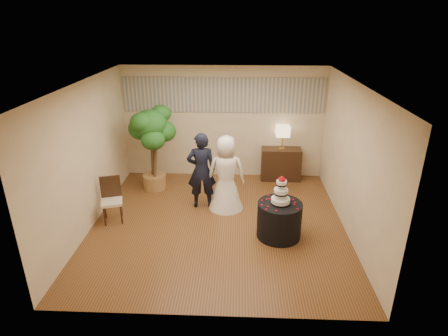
{
  "coord_description": "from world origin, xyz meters",
  "views": [
    {
      "loc": [
        0.39,
        -6.54,
        3.93
      ],
      "look_at": [
        0.1,
        0.4,
        1.05
      ],
      "focal_mm": 30.0,
      "sensor_mm": 36.0,
      "label": 1
    }
  ],
  "objects_px": {
    "table_lamp": "(282,138)",
    "ficus_tree": "(152,148)",
    "bride": "(226,173)",
    "groom": "(201,171)",
    "wedding_cake": "(281,190)",
    "side_chair": "(112,201)",
    "console": "(281,164)",
    "cake_table": "(279,220)"
  },
  "relations": [
    {
      "from": "table_lamp",
      "to": "ficus_tree",
      "type": "xyz_separation_m",
      "value": [
        -3.09,
        -0.68,
        -0.08
      ]
    },
    {
      "from": "table_lamp",
      "to": "console",
      "type": "bearing_deg",
      "value": 0.0
    },
    {
      "from": "wedding_cake",
      "to": "side_chair",
      "type": "distance_m",
      "value": 3.37
    },
    {
      "from": "groom",
      "to": "wedding_cake",
      "type": "bearing_deg",
      "value": 136.61
    },
    {
      "from": "ficus_tree",
      "to": "side_chair",
      "type": "bearing_deg",
      "value": -108.06
    },
    {
      "from": "bride",
      "to": "side_chair",
      "type": "distance_m",
      "value": 2.39
    },
    {
      "from": "bride",
      "to": "side_chair",
      "type": "xyz_separation_m",
      "value": [
        -2.27,
        -0.67,
        -0.35
      ]
    },
    {
      "from": "bride",
      "to": "console",
      "type": "bearing_deg",
      "value": -131.29
    },
    {
      "from": "console",
      "to": "table_lamp",
      "type": "bearing_deg",
      "value": 0.0
    },
    {
      "from": "groom",
      "to": "console",
      "type": "height_order",
      "value": "groom"
    },
    {
      "from": "bride",
      "to": "groom",
      "type": "bearing_deg",
      "value": -6.56
    },
    {
      "from": "groom",
      "to": "cake_table",
      "type": "bearing_deg",
      "value": 136.61
    },
    {
      "from": "ficus_tree",
      "to": "table_lamp",
      "type": "bearing_deg",
      "value": 12.45
    },
    {
      "from": "ficus_tree",
      "to": "side_chair",
      "type": "height_order",
      "value": "ficus_tree"
    },
    {
      "from": "wedding_cake",
      "to": "side_chair",
      "type": "bearing_deg",
      "value": 172.7
    },
    {
      "from": "bride",
      "to": "wedding_cake",
      "type": "xyz_separation_m",
      "value": [
        1.04,
        -1.09,
        0.15
      ]
    },
    {
      "from": "wedding_cake",
      "to": "cake_table",
      "type": "bearing_deg",
      "value": 0.0
    },
    {
      "from": "wedding_cake",
      "to": "console",
      "type": "distance_m",
      "value": 2.75
    },
    {
      "from": "groom",
      "to": "bride",
      "type": "bearing_deg",
      "value": 167.44
    },
    {
      "from": "ficus_tree",
      "to": "bride",
      "type": "bearing_deg",
      "value": -27.06
    },
    {
      "from": "console",
      "to": "side_chair",
      "type": "xyz_separation_m",
      "value": [
        -3.6,
        -2.25,
        0.05
      ]
    },
    {
      "from": "wedding_cake",
      "to": "ficus_tree",
      "type": "relative_size",
      "value": 0.27
    },
    {
      "from": "cake_table",
      "to": "ficus_tree",
      "type": "height_order",
      "value": "ficus_tree"
    },
    {
      "from": "bride",
      "to": "wedding_cake",
      "type": "distance_m",
      "value": 1.52
    },
    {
      "from": "wedding_cake",
      "to": "table_lamp",
      "type": "bearing_deg",
      "value": 83.87
    },
    {
      "from": "wedding_cake",
      "to": "table_lamp",
      "type": "distance_m",
      "value": 2.69
    },
    {
      "from": "wedding_cake",
      "to": "console",
      "type": "bearing_deg",
      "value": 83.87
    },
    {
      "from": "cake_table",
      "to": "ficus_tree",
      "type": "relative_size",
      "value": 0.41
    },
    {
      "from": "ficus_tree",
      "to": "groom",
      "type": "bearing_deg",
      "value": -34.58
    },
    {
      "from": "table_lamp",
      "to": "bride",
      "type": "bearing_deg",
      "value": -130.03
    },
    {
      "from": "groom",
      "to": "table_lamp",
      "type": "bearing_deg",
      "value": -147.7
    },
    {
      "from": "console",
      "to": "ficus_tree",
      "type": "relative_size",
      "value": 0.48
    },
    {
      "from": "groom",
      "to": "bride",
      "type": "xyz_separation_m",
      "value": [
        0.53,
        -0.05,
        -0.03
      ]
    },
    {
      "from": "table_lamp",
      "to": "ficus_tree",
      "type": "bearing_deg",
      "value": -167.55
    },
    {
      "from": "console",
      "to": "side_chair",
      "type": "bearing_deg",
      "value": -147.61
    },
    {
      "from": "wedding_cake",
      "to": "console",
      "type": "height_order",
      "value": "wedding_cake"
    },
    {
      "from": "console",
      "to": "table_lamp",
      "type": "distance_m",
      "value": 0.7
    },
    {
      "from": "bride",
      "to": "cake_table",
      "type": "relative_size",
      "value": 1.96
    },
    {
      "from": "table_lamp",
      "to": "ficus_tree",
      "type": "relative_size",
      "value": 0.28
    },
    {
      "from": "cake_table",
      "to": "console",
      "type": "xyz_separation_m",
      "value": [
        0.29,
        2.67,
        0.06
      ]
    },
    {
      "from": "bride",
      "to": "console",
      "type": "distance_m",
      "value": 2.1
    },
    {
      "from": "bride",
      "to": "console",
      "type": "xyz_separation_m",
      "value": [
        1.33,
        1.58,
        -0.41
      ]
    }
  ]
}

